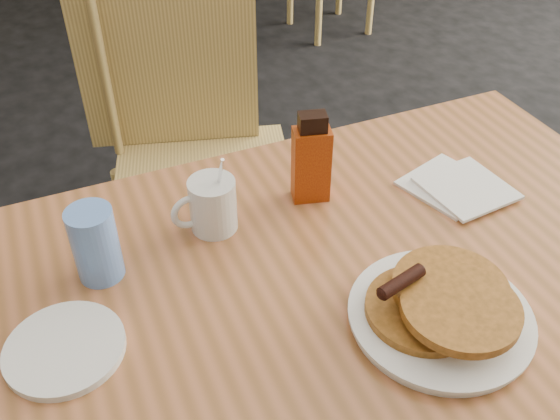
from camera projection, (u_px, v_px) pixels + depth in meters
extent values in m
cube|color=#A8623B|center=(354.00, 278.00, 1.01)|extent=(1.22, 0.85, 0.04)
cube|color=tan|center=(353.00, 284.00, 1.02)|extent=(1.26, 0.89, 0.02)
cylinder|color=tan|center=(444.00, 241.00, 1.64)|extent=(0.04, 0.04, 0.71)
cube|color=tan|center=(205.00, 183.00, 1.61)|extent=(0.58, 0.58, 0.04)
cube|color=tan|center=(167.00, 54.00, 1.58)|extent=(0.44, 0.19, 0.50)
cylinder|color=tan|center=(171.00, 322.00, 1.58)|extent=(0.04, 0.04, 0.47)
cylinder|color=tan|center=(244.00, 201.00, 1.96)|extent=(0.04, 0.04, 0.47)
cylinder|color=tan|center=(319.00, 8.00, 3.27)|extent=(0.04, 0.04, 0.41)
cylinder|color=silver|center=(440.00, 318.00, 0.90)|extent=(0.26, 0.26, 0.02)
cylinder|color=silver|center=(440.00, 314.00, 0.90)|extent=(0.27, 0.27, 0.01)
cylinder|color=#A96023|center=(423.00, 309.00, 0.90)|extent=(0.17, 0.17, 0.01)
cylinder|color=#A96023|center=(451.00, 288.00, 0.91)|extent=(0.17, 0.17, 0.01)
cylinder|color=#A96023|center=(460.00, 308.00, 0.86)|extent=(0.17, 0.17, 0.01)
cylinder|color=black|center=(401.00, 282.00, 0.87)|extent=(0.08, 0.04, 0.02)
cylinder|color=silver|center=(213.00, 205.00, 1.05)|extent=(0.08, 0.08, 0.10)
torus|color=silver|center=(189.00, 212.00, 1.03)|extent=(0.06, 0.01, 0.06)
cylinder|color=black|center=(211.00, 186.00, 1.02)|extent=(0.07, 0.07, 0.01)
cylinder|color=silver|center=(218.00, 187.00, 1.03)|extent=(0.01, 0.05, 0.14)
cube|color=maroon|center=(311.00, 165.00, 1.10)|extent=(0.07, 0.06, 0.14)
cube|color=black|center=(313.00, 122.00, 1.04)|extent=(0.05, 0.04, 0.03)
cube|color=silver|center=(449.00, 185.00, 1.16)|extent=(0.18, 0.18, 0.01)
cube|color=silver|center=(466.00, 188.00, 1.15)|extent=(0.15, 0.15, 0.01)
cylinder|color=#5D88DA|center=(95.00, 244.00, 0.95)|extent=(0.08, 0.08, 0.13)
cylinder|color=silver|center=(65.00, 348.00, 0.87)|extent=(0.17, 0.17, 0.01)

